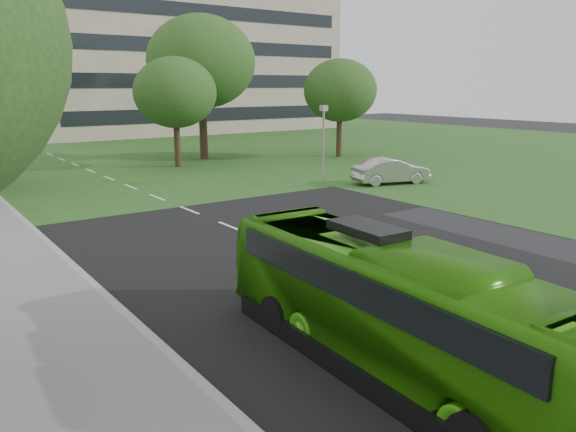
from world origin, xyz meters
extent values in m
plane|color=black|center=(0.00, 0.00, 0.00)|extent=(160.00, 160.00, 0.00)
cube|color=black|center=(0.00, 20.00, 0.01)|extent=(14.00, 120.00, 0.01)
cube|color=black|center=(0.00, 14.00, 0.01)|extent=(80.00, 12.00, 0.01)
cube|color=silver|center=(0.00, 15.00, 0.02)|extent=(0.15, 90.00, 0.01)
cube|color=#294717|center=(0.00, 45.00, 0.01)|extent=(120.00, 60.00, 0.01)
cube|color=gray|center=(22.00, 62.00, 12.50)|extent=(40.00, 20.00, 25.00)
cube|color=black|center=(22.00, 51.95, 12.50)|extent=(36.80, 0.10, 23.00)
cube|color=black|center=(1.95, 62.00, 12.50)|extent=(0.10, 18.40, 23.00)
cylinder|color=black|center=(5.98, 28.26, 1.52)|extent=(0.46, 0.46, 3.04)
ellipsoid|color=#1B4A18|center=(5.98, 28.26, 5.46)|extent=(6.05, 6.05, 5.14)
cylinder|color=black|center=(9.75, 31.37, 2.17)|extent=(0.65, 0.65, 4.33)
ellipsoid|color=#1B4A18|center=(9.75, 31.37, 7.81)|extent=(8.71, 8.71, 7.40)
cylinder|color=black|center=(19.83, 26.01, 1.56)|extent=(0.47, 0.47, 3.11)
ellipsoid|color=#1B4A18|center=(19.83, 26.01, 5.56)|extent=(6.13, 6.13, 5.21)
imported|color=#37920F|center=(-3.37, -2.90, 1.40)|extent=(2.78, 10.11, 2.79)
imported|color=#A6A5AA|center=(13.59, 13.79, 0.79)|extent=(5.09, 2.92, 1.59)
cylinder|color=gray|center=(10.00, 16.04, 2.26)|extent=(0.14, 0.14, 4.51)
cube|color=gray|center=(10.00, 16.04, 4.63)|extent=(0.40, 0.34, 0.34)
camera|label=1|loc=(-11.60, -10.52, 5.94)|focal=35.00mm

